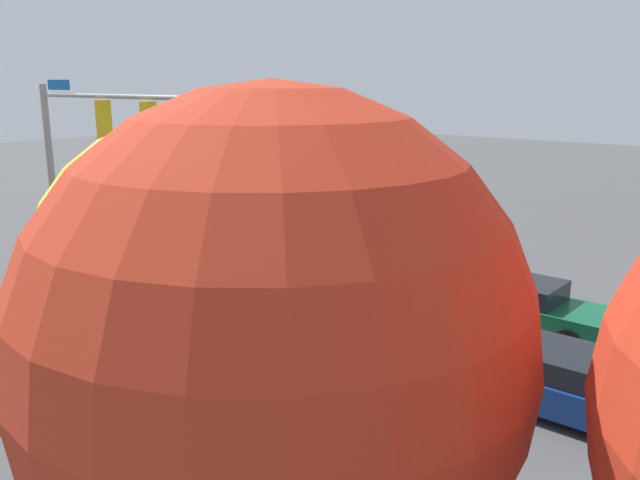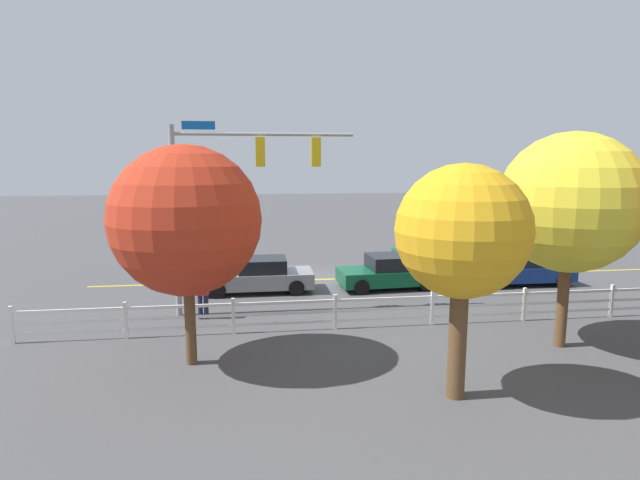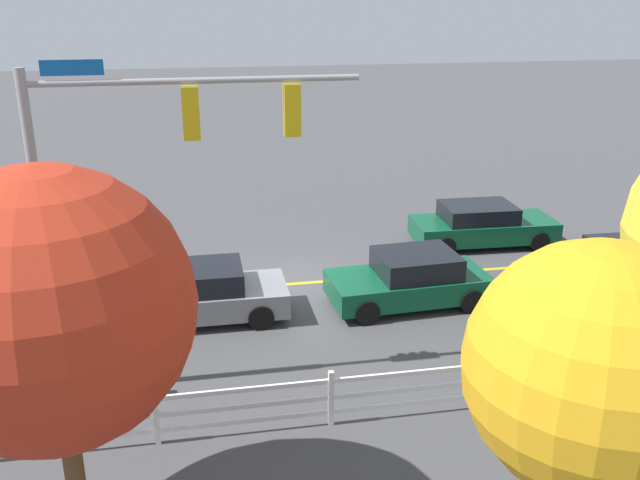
# 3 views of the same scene
# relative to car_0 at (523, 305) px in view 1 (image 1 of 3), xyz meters

# --- Properties ---
(ground_plane) EXTENTS (120.00, 120.00, 0.00)m
(ground_plane) POSITION_rel_car_0_xyz_m (6.59, 2.09, -0.68)
(ground_plane) COLOR #444447
(lane_center_stripe) EXTENTS (28.00, 0.16, 0.01)m
(lane_center_stripe) POSITION_rel_car_0_xyz_m (2.59, 2.09, -0.67)
(lane_center_stripe) COLOR gold
(lane_center_stripe) RESTS_ON ground_plane
(signal_assembly) EXTENTS (6.28, 0.38, 6.71)m
(signal_assembly) POSITION_rel_car_0_xyz_m (10.14, 6.73, 4.02)
(signal_assembly) COLOR gray
(signal_assembly) RESTS_ON ground_plane
(car_0) EXTENTS (4.64, 2.07, 1.38)m
(car_0) POSITION_rel_car_0_xyz_m (0.00, 0.00, 0.00)
(car_0) COLOR #0C4C2D
(car_0) RESTS_ON ground_plane
(car_1) EXTENTS (4.60, 1.94, 1.41)m
(car_1) POSITION_rel_car_0_xyz_m (9.24, 3.84, -0.01)
(car_1) COLOR slate
(car_1) RESTS_ON ground_plane
(car_2) EXTENTS (4.26, 2.20, 1.42)m
(car_2) POSITION_rel_car_0_xyz_m (3.69, 3.95, 0.01)
(car_2) COLOR #0C4C2D
(car_2) RESTS_ON ground_plane
(car_3) EXTENTS (4.25, 2.01, 1.34)m
(car_3) POSITION_rel_car_0_xyz_m (-2.35, 4.02, -0.03)
(car_3) COLOR navy
(car_3) RESTS_ON ground_plane
(pedestrian) EXTENTS (0.41, 0.28, 1.69)m
(pedestrian) POSITION_rel_car_0_xyz_m (11.18, 7.26, 0.25)
(pedestrian) COLOR #191E3F
(pedestrian) RESTS_ON ground_plane
(white_rail_fence) EXTENTS (26.10, 0.10, 1.15)m
(white_rail_fence) POSITION_rel_car_0_xyz_m (3.59, 8.93, -0.07)
(white_rail_fence) COLOR white
(white_rail_fence) RESTS_ON ground_plane
(tree_1) EXTENTS (4.00, 4.00, 6.70)m
(tree_1) POSITION_rel_car_0_xyz_m (-3.02, 13.27, 4.02)
(tree_1) COLOR brown
(tree_1) RESTS_ON ground_plane
(tree_3) EXTENTS (3.96, 3.96, 6.22)m
(tree_3) POSITION_rel_car_0_xyz_m (0.53, 11.28, 3.55)
(tree_3) COLOR brown
(tree_3) RESTS_ON ground_plane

